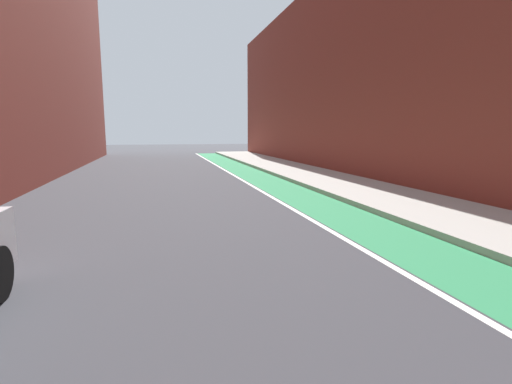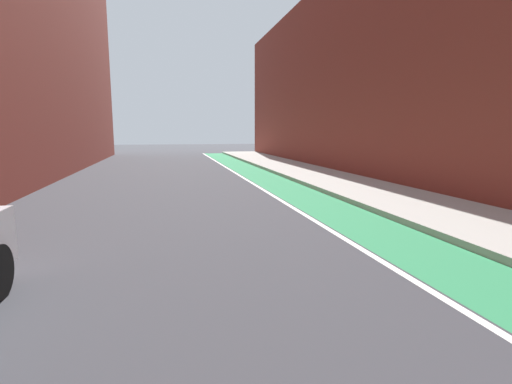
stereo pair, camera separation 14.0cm
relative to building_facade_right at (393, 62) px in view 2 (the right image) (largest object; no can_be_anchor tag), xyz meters
The scene contains 5 objects.
ground_plane 10.58m from the building_facade_right, 155.04° to the right, with size 97.37×97.37×0.00m, color #38383D.
bike_lane_paint 7.14m from the building_facade_right, 158.13° to the right, with size 1.60×44.26×0.00m, color #2D8451.
lane_divider_stripe 7.79m from the building_facade_right, 161.22° to the right, with size 0.12×44.26×0.00m, color white.
sidewalk_right 5.72m from the building_facade_right, 143.38° to the right, with size 2.98×44.26×0.14m, color #A8A59E.
building_facade_right is the anchor object (origin of this frame).
Camera 2 is at (-0.45, 7.41, 1.98)m, focal length 27.46 mm.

